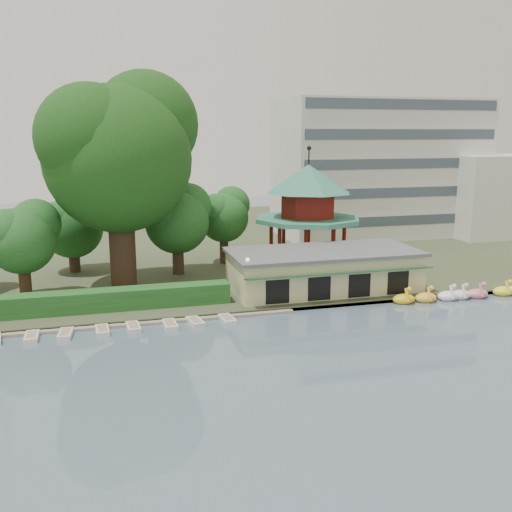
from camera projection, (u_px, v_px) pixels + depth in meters
name	position (u px, v px, depth m)	size (l,w,h in m)	color
ground_plane	(304.00, 403.00, 33.33)	(220.00, 220.00, 0.00)	slate
shore	(181.00, 242.00, 82.32)	(220.00, 70.00, 0.40)	#424930
embankment	(236.00, 313.00, 49.61)	(220.00, 0.60, 0.30)	gray
dock	(93.00, 326.00, 46.42)	(34.00, 1.60, 0.24)	gray
boathouse	(324.00, 269.00, 56.14)	(18.60, 9.39, 3.90)	beige
pavilion	(308.00, 205.00, 65.04)	(12.40, 12.40, 13.50)	beige
office_building	(397.00, 173.00, 85.95)	(38.00, 18.00, 20.00)	silver
hedge	(56.00, 304.00, 48.51)	(30.00, 2.00, 1.80)	#245D24
lamp_post	(248.00, 272.00, 50.93)	(0.36, 0.36, 4.28)	black
big_tree	(119.00, 148.00, 54.71)	(15.63, 14.57, 21.28)	#3A281C
small_trees	(85.00, 228.00, 58.76)	(39.14, 16.55, 9.84)	#3A281C
swan_boats	(472.00, 294.00, 54.77)	(16.35, 2.07, 1.92)	yellow
moored_rowboats	(66.00, 333.00, 44.57)	(27.13, 2.69, 0.36)	silver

